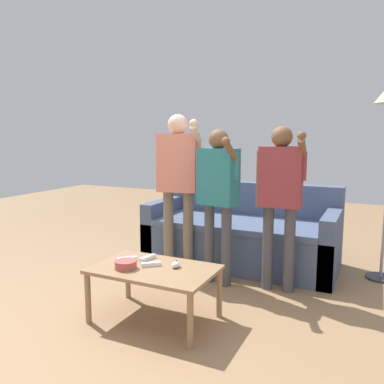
{
  "coord_description": "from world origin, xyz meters",
  "views": [
    {
      "loc": [
        1.48,
        -2.54,
        1.38
      ],
      "look_at": [
        0.11,
        0.33,
        0.92
      ],
      "focal_mm": 36.69,
      "sensor_mm": 36.0,
      "label": 1
    }
  ],
  "objects": [
    {
      "name": "ground_plane",
      "position": [
        0.0,
        0.0,
        0.0
      ],
      "size": [
        12.0,
        12.0,
        0.0
      ],
      "primitive_type": "plane",
      "color": "#93704C"
    },
    {
      "name": "game_remote_wand_near",
      "position": [
        -0.01,
        -0.13,
        0.42
      ],
      "size": [
        0.13,
        0.13,
        0.03
      ],
      "color": "white",
      "rests_on": "coffee_table"
    },
    {
      "name": "player_right",
      "position": [
        0.72,
        0.82,
        0.92
      ],
      "size": [
        0.44,
        0.29,
        1.45
      ],
      "color": "#47474C",
      "rests_on": "ground"
    },
    {
      "name": "game_remote_nunchuk",
      "position": [
        0.17,
        -0.08,
        0.43
      ],
      "size": [
        0.06,
        0.09,
        0.05
      ],
      "color": "white",
      "rests_on": "coffee_table"
    },
    {
      "name": "game_remote_wand_spare",
      "position": [
        -0.12,
        -0.01,
        0.42
      ],
      "size": [
        0.06,
        0.16,
        0.03
      ],
      "color": "white",
      "rests_on": "coffee_table"
    },
    {
      "name": "game_remote_wand_far",
      "position": [
        -0.25,
        -0.1,
        0.42
      ],
      "size": [
        0.13,
        0.14,
        0.03
      ],
      "color": "white",
      "rests_on": "coffee_table"
    },
    {
      "name": "couch",
      "position": [
        0.19,
        1.43,
        0.3
      ],
      "size": [
        1.98,
        0.92,
        0.85
      ],
      "color": "#475675",
      "rests_on": "ground"
    },
    {
      "name": "player_center",
      "position": [
        0.17,
        0.74,
        0.9
      ],
      "size": [
        0.42,
        0.36,
        1.43
      ],
      "color": "#47474C",
      "rests_on": "ground"
    },
    {
      "name": "snack_bowl",
      "position": [
        -0.16,
        -0.25,
        0.44
      ],
      "size": [
        0.16,
        0.16,
        0.06
      ],
      "primitive_type": "cylinder",
      "color": "#B24C47",
      "rests_on": "coffee_table"
    },
    {
      "name": "coffee_table",
      "position": [
        0.03,
        -0.15,
        0.36
      ],
      "size": [
        0.9,
        0.57,
        0.41
      ],
      "color": "#997551",
      "rests_on": "ground"
    },
    {
      "name": "player_left",
      "position": [
        -0.3,
        0.87,
        0.99
      ],
      "size": [
        0.49,
        0.31,
        1.58
      ],
      "color": "#756656",
      "rests_on": "ground"
    }
  ]
}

